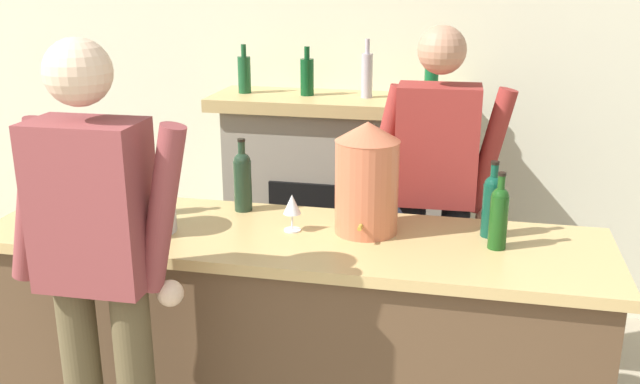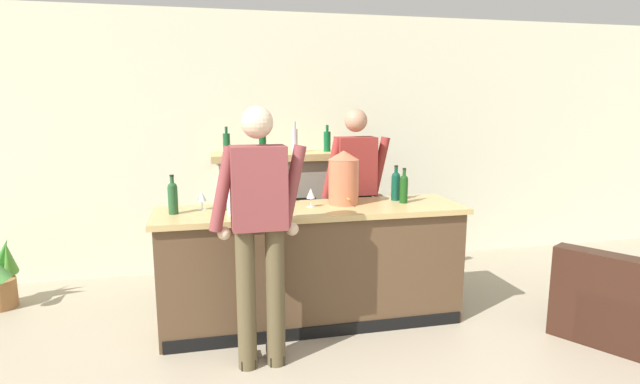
# 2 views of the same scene
# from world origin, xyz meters

# --- Properties ---
(wall_back_panel) EXTENTS (12.00, 0.07, 2.75)m
(wall_back_panel) POSITION_xyz_m (0.00, 3.73, 1.38)
(wall_back_panel) COLOR silver
(wall_back_panel) RESTS_ON ground_plane
(bar_counter) EXTENTS (2.49, 0.68, 0.98)m
(bar_counter) POSITION_xyz_m (0.03, 2.15, 0.49)
(bar_counter) COLOR brown
(bar_counter) RESTS_ON ground_plane
(fireplace_stone) EXTENTS (1.40, 0.52, 1.62)m
(fireplace_stone) POSITION_xyz_m (-0.04, 3.46, 0.66)
(fireplace_stone) COLOR gray
(fireplace_stone) RESTS_ON ground_plane
(armchair_black) EXTENTS (1.11, 1.16, 0.72)m
(armchair_black) POSITION_xyz_m (2.30, 1.30, 0.26)
(armchair_black) COLOR black
(armchair_black) RESTS_ON ground_plane
(person_customer) EXTENTS (0.66, 0.31, 1.80)m
(person_customer) POSITION_xyz_m (-0.46, 1.54, 1.00)
(person_customer) COLOR brown
(person_customer) RESTS_ON ground_plane
(person_bartender) EXTENTS (0.66, 0.31, 1.76)m
(person_bartender) POSITION_xyz_m (0.56, 2.70, 0.97)
(person_bartender) COLOR black
(person_bartender) RESTS_ON ground_plane
(copper_dispenser) EXTENTS (0.26, 0.29, 0.45)m
(copper_dispenser) POSITION_xyz_m (0.31, 2.24, 1.20)
(copper_dispenser) COLOR #C16645
(copper_dispenser) RESTS_ON bar_counter
(ice_bucket_steel) EXTENTS (0.24, 0.24, 0.21)m
(ice_bucket_steel) POSITION_xyz_m (-0.54, 2.06, 1.08)
(ice_bucket_steel) COLOR silver
(ice_bucket_steel) RESTS_ON bar_counter
(wine_bottle_chardonnay_pale) EXTENTS (0.08, 0.08, 0.30)m
(wine_bottle_chardonnay_pale) POSITION_xyz_m (0.80, 2.30, 1.11)
(wine_bottle_chardonnay_pale) COLOR #0D402F
(wine_bottle_chardonnay_pale) RESTS_ON bar_counter
(wine_bottle_rose_blush) EXTENTS (0.07, 0.07, 0.30)m
(wine_bottle_rose_blush) POSITION_xyz_m (0.82, 2.17, 1.11)
(wine_bottle_rose_blush) COLOR #174415
(wine_bottle_rose_blush) RESTS_ON bar_counter
(wine_bottle_cabernet_heavy) EXTENTS (0.08, 0.08, 0.32)m
(wine_bottle_cabernet_heavy) POSITION_xyz_m (-0.25, 2.38, 1.12)
(wine_bottle_cabernet_heavy) COLOR #1F3523
(wine_bottle_cabernet_heavy) RESTS_ON bar_counter
(wine_bottle_burgundy_dark) EXTENTS (0.08, 0.08, 0.29)m
(wine_bottle_burgundy_dark) POSITION_xyz_m (-0.64, 2.24, 1.11)
(wine_bottle_burgundy_dark) COLOR #1A431C
(wine_bottle_burgundy_dark) RESTS_ON bar_counter
(wine_bottle_port_short) EXTENTS (0.07, 0.07, 0.30)m
(wine_bottle_port_short) POSITION_xyz_m (-1.05, 2.17, 1.11)
(wine_bottle_port_short) COLOR #214E28
(wine_bottle_port_short) RESTS_ON bar_counter
(wine_glass_front_left) EXTENTS (0.07, 0.07, 0.15)m
(wine_glass_front_left) POSITION_xyz_m (-0.84, 2.27, 1.08)
(wine_glass_front_left) COLOR silver
(wine_glass_front_left) RESTS_ON bar_counter
(wine_glass_mid_counter) EXTENTS (0.07, 0.07, 0.15)m
(wine_glass_mid_counter) POSITION_xyz_m (0.02, 2.18, 1.08)
(wine_glass_mid_counter) COLOR silver
(wine_glass_mid_counter) RESTS_ON bar_counter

